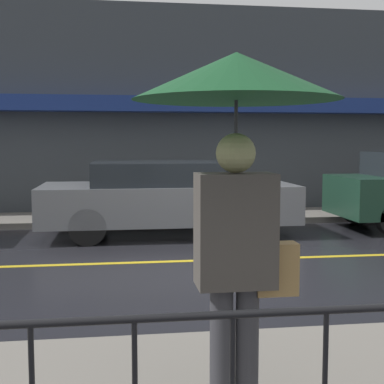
{
  "coord_description": "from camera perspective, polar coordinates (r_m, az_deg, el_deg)",
  "views": [
    {
      "loc": [
        -1.3,
        -7.63,
        1.75
      ],
      "look_at": [
        -0.67,
        -3.14,
        1.32
      ],
      "focal_mm": 50.0,
      "sensor_mm": 36.0,
      "label": 1
    }
  ],
  "objects": [
    {
      "name": "pedestrian",
      "position": [
        2.98,
        4.8,
        7.21
      ],
      "size": [
        1.15,
        1.15,
        2.11
      ],
      "rotation": [
        0.0,
        0.0,
        3.14
      ],
      "color": "#333338",
      "rests_on": "sidewalk_near"
    },
    {
      "name": "car_grey",
      "position": [
        9.98,
        -2.78,
        -0.52
      ],
      "size": [
        4.66,
        1.88,
        1.37
      ],
      "color": "slate",
      "rests_on": "ground_plane"
    },
    {
      "name": "building_storefront",
      "position": [
        12.81,
        -2.2,
        8.67
      ],
      "size": [
        28.0,
        0.85,
        4.94
      ],
      "color": "#383D42",
      "rests_on": "ground_plane"
    },
    {
      "name": "lane_marking",
      "position": [
        7.94,
        1.64,
        -7.29
      ],
      "size": [
        25.2,
        0.12,
        0.01
      ],
      "color": "gold",
      "rests_on": "ground_plane"
    },
    {
      "name": "sidewalk_far",
      "position": [
        11.94,
        -1.68,
        -2.71
      ],
      "size": [
        28.0,
        1.72,
        0.13
      ],
      "color": "slate",
      "rests_on": "ground_plane"
    },
    {
      "name": "ground_plane",
      "position": [
        7.94,
        1.64,
        -7.32
      ],
      "size": [
        80.0,
        80.0,
        0.0
      ],
      "primitive_type": "plane",
      "color": "black"
    }
  ]
}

